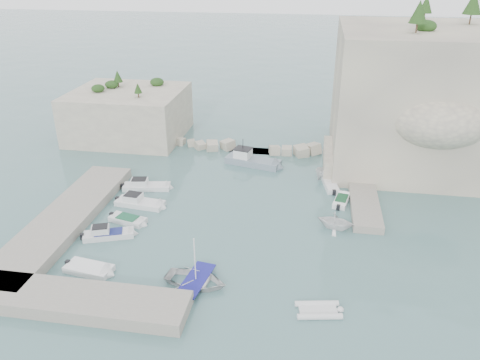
% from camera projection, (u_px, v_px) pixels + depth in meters
% --- Properties ---
extents(ground, '(400.00, 400.00, 0.00)m').
position_uv_depth(ground, '(230.00, 233.00, 46.25)').
color(ground, slate).
rests_on(ground, ground).
extents(cliff_east, '(26.00, 22.00, 17.00)m').
position_uv_depth(cliff_east, '(439.00, 97.00, 59.71)').
color(cliff_east, beige).
rests_on(cliff_east, ground).
extents(cliff_terrace, '(8.00, 10.00, 2.50)m').
position_uv_depth(cliff_terrace, '(355.00, 160.00, 59.84)').
color(cliff_terrace, beige).
rests_on(cliff_terrace, ground).
extents(outcrop_west, '(16.00, 14.00, 7.00)m').
position_uv_depth(outcrop_west, '(129.00, 114.00, 69.93)').
color(outcrop_west, beige).
rests_on(outcrop_west, ground).
extents(quay_west, '(5.00, 24.00, 1.10)m').
position_uv_depth(quay_west, '(64.00, 219.00, 47.60)').
color(quay_west, '#9E9689').
rests_on(quay_west, ground).
extents(quay_south, '(18.00, 4.00, 1.10)m').
position_uv_depth(quay_south, '(75.00, 300.00, 36.34)').
color(quay_south, '#9E9689').
rests_on(quay_south, ground).
extents(ledge_east, '(3.00, 16.00, 0.80)m').
position_uv_depth(ledge_east, '(363.00, 194.00, 53.01)').
color(ledge_east, '#9E9689').
rests_on(ledge_east, ground).
extents(breakwater, '(28.00, 3.00, 1.40)m').
position_uv_depth(breakwater, '(251.00, 146.00, 65.69)').
color(breakwater, beige).
rests_on(breakwater, ground).
extents(motorboat_a, '(6.20, 2.78, 1.40)m').
position_uv_depth(motorboat_a, '(147.00, 189.00, 55.11)').
color(motorboat_a, silver).
rests_on(motorboat_a, ground).
extents(motorboat_b, '(6.08, 2.58, 1.40)m').
position_uv_depth(motorboat_b, '(140.00, 205.00, 51.41)').
color(motorboat_b, silver).
rests_on(motorboat_b, ground).
extents(motorboat_c, '(4.49, 2.53, 0.70)m').
position_uv_depth(motorboat_c, '(128.00, 222.00, 48.18)').
color(motorboat_c, silver).
rests_on(motorboat_c, ground).
extents(motorboat_d, '(5.47, 3.26, 1.40)m').
position_uv_depth(motorboat_d, '(109.00, 237.00, 45.58)').
color(motorboat_d, silver).
rests_on(motorboat_d, ground).
extents(motorboat_e, '(4.77, 2.52, 0.70)m').
position_uv_depth(motorboat_e, '(89.00, 271.00, 40.61)').
color(motorboat_e, white).
rests_on(motorboat_e, ground).
extents(rowboat, '(5.81, 4.56, 1.09)m').
position_uv_depth(rowboat, '(196.00, 284.00, 39.01)').
color(rowboat, silver).
rests_on(rowboat, ground).
extents(inflatable_dinghy, '(4.03, 2.47, 0.44)m').
position_uv_depth(inflatable_dinghy, '(318.00, 312.00, 35.96)').
color(inflatable_dinghy, silver).
rests_on(inflatable_dinghy, ground).
extents(tender_east_a, '(4.33, 3.96, 1.93)m').
position_uv_depth(tender_east_a, '(335.00, 228.00, 47.05)').
color(tender_east_a, white).
rests_on(tender_east_a, ground).
extents(tender_east_b, '(2.23, 4.27, 0.70)m').
position_uv_depth(tender_east_b, '(341.00, 202.00, 52.02)').
color(tender_east_b, white).
rests_on(tender_east_b, ground).
extents(tender_east_c, '(2.18, 4.51, 0.70)m').
position_uv_depth(tender_east_c, '(330.00, 187.00, 55.46)').
color(tender_east_c, white).
rests_on(tender_east_c, ground).
extents(tender_east_d, '(5.13, 2.52, 1.90)m').
position_uv_depth(tender_east_d, '(335.00, 180.00, 57.25)').
color(tender_east_d, silver).
rests_on(tender_east_d, ground).
extents(work_boat, '(8.27, 4.19, 2.20)m').
position_uv_depth(work_boat, '(253.00, 165.00, 61.53)').
color(work_boat, slate).
rests_on(work_boat, ground).
extents(rowboat_mast, '(0.10, 0.10, 4.20)m').
position_uv_depth(rowboat_mast, '(195.00, 258.00, 37.87)').
color(rowboat_mast, white).
rests_on(rowboat_mast, rowboat).
extents(vegetation, '(53.48, 13.88, 13.40)m').
position_uv_depth(vegetation, '(407.00, 18.00, 57.66)').
color(vegetation, '#1E4219').
rests_on(vegetation, ground).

